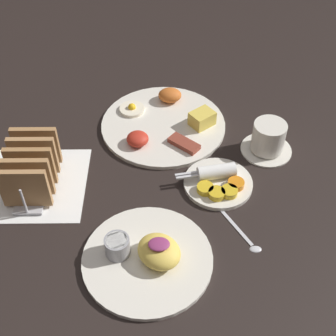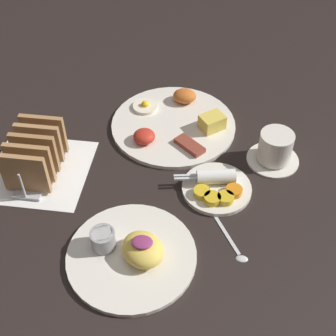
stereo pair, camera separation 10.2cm
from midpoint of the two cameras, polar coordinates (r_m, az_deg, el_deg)
The scene contains 8 objects.
ground_plane at distance 1.03m, azimuth -6.33°, elevation -2.26°, with size 3.00×3.00×0.00m, color black.
napkin_flat at distance 1.08m, azimuth -18.44°, elevation -1.98°, with size 0.22×0.22×0.00m.
plate_breakfast at distance 1.17m, azimuth -2.95°, elevation 5.43°, with size 0.31×0.31×0.05m.
plate_condiments at distance 1.01m, azimuth 3.30°, elevation -1.93°, with size 0.17×0.15×0.04m.
plate_foreground at distance 0.90m, azimuth -5.84°, elevation -10.76°, with size 0.25×0.25×0.06m.
toast_rack at distance 1.05m, azimuth -19.05°, elevation -0.10°, with size 0.10×0.18×0.10m.
coffee_cup at distance 1.09m, azimuth 9.52°, elevation 3.39°, with size 0.12×0.12×0.08m.
teaspoon at distance 0.94m, azimuth 6.33°, elevation -8.49°, with size 0.08×0.11×0.01m.
Camera 1 is at (0.06, -0.70, 0.75)m, focal length 50.00 mm.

